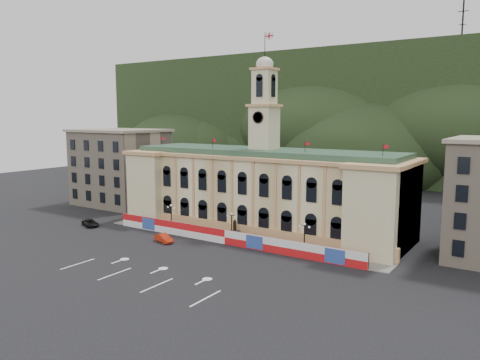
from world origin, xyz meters
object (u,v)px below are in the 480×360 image
Objects in this scene: red_sedan at (164,238)px; black_suv at (90,223)px; lamp_center at (232,224)px; statue at (235,234)px.

black_suv is (-20.38, 0.73, -0.04)m from red_sedan.
lamp_center is at bearing -36.54° from red_sedan.
statue is at bearing 90.00° from lamp_center.
lamp_center reaches higher than statue.
lamp_center is 1.12× the size of red_sedan.
statue is 30.85m from black_suv.
lamp_center is at bearing -90.00° from statue.
black_suv is (-30.00, -7.18, -0.52)m from statue.
red_sedan reaches higher than black_suv.
lamp_center is at bearing -56.70° from black_suv.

